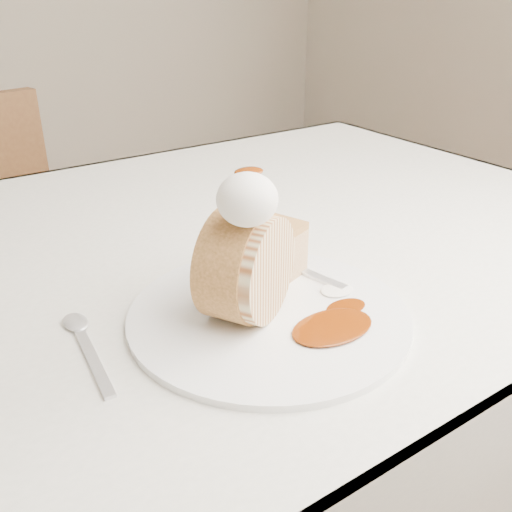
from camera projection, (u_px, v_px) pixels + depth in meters
table at (183, 301)px, 0.83m from camera, size 1.40×0.90×0.75m
plate at (269, 314)px, 0.62m from camera, size 0.39×0.39×0.01m
roulade_slice at (246, 266)px, 0.59m from camera, size 0.13×0.11×0.11m
cake_chunk at (271, 254)px, 0.69m from camera, size 0.09×0.08×0.06m
whipped_cream at (247, 199)px, 0.54m from camera, size 0.06×0.06×0.05m
caramel_drizzle at (249, 165)px, 0.54m from camera, size 0.03×0.02×0.01m
caramel_pool at (332, 327)px, 0.59m from camera, size 0.11×0.09×0.00m
fork at (302, 271)px, 0.70m from camera, size 0.06×0.18×0.00m
spoon at (94, 362)px, 0.55m from camera, size 0.04×0.15×0.00m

